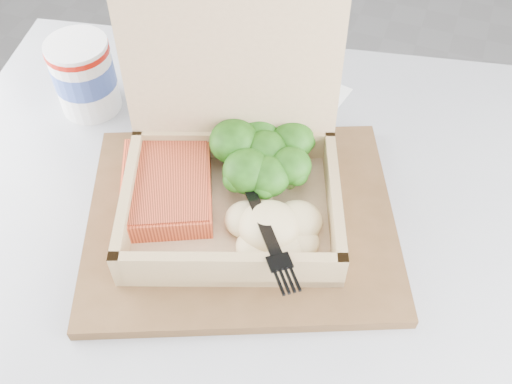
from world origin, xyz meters
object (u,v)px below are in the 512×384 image
at_px(serving_tray, 241,219).
at_px(paper_cup, 84,74).
at_px(cafe_table, 242,341).
at_px(takeout_container, 232,162).

distance_m(serving_tray, paper_cup, 0.26).
height_order(cafe_table, paper_cup, paper_cup).
distance_m(cafe_table, serving_tray, 0.19).
xyz_separation_m(cafe_table, takeout_container, (-0.03, 0.07, 0.24)).
bearing_deg(serving_tray, cafe_table, -72.30).
xyz_separation_m(serving_tray, takeout_container, (-0.02, 0.02, 0.06)).
relative_size(cafe_table, paper_cup, 9.19).
bearing_deg(takeout_container, paper_cup, 140.13).
bearing_deg(takeout_container, cafe_table, -85.11).
distance_m(serving_tray, takeout_container, 0.06).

